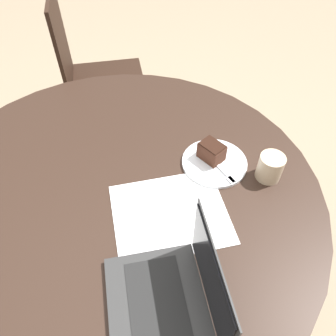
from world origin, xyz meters
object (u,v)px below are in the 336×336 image
object	(u,v)px
chair	(95,78)
coffee_glass	(271,167)
plate	(216,162)
laptop	(172,299)

from	to	relation	value
chair	coffee_glass	size ratio (longest dim) A/B	10.37
chair	plate	bearing A→B (deg)	24.26
chair	laptop	xyz separation A→B (m)	(0.08, -1.39, 0.24)
coffee_glass	laptop	bearing A→B (deg)	-142.30
plate	laptop	distance (m)	0.51
plate	coffee_glass	world-z (taller)	coffee_glass
coffee_glass	laptop	xyz separation A→B (m)	(-0.43, -0.33, -0.01)
coffee_glass	plate	bearing A→B (deg)	147.24
plate	laptop	size ratio (longest dim) A/B	0.73
coffee_glass	chair	bearing A→B (deg)	115.66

